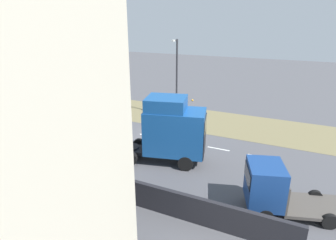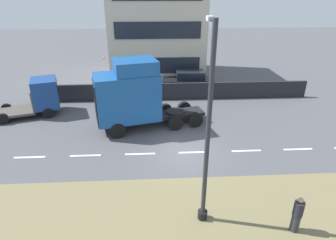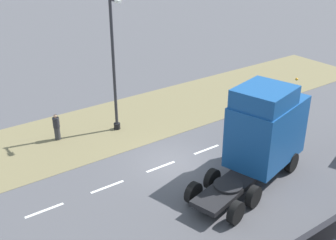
% 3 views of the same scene
% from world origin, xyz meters
% --- Properties ---
extents(ground_plane, '(120.00, 120.00, 0.00)m').
position_xyz_m(ground_plane, '(0.00, 0.00, 0.00)').
color(ground_plane, '#515156').
rests_on(ground_plane, ground).
extents(grass_verge, '(7.00, 44.00, 0.01)m').
position_xyz_m(grass_verge, '(-6.00, 0.00, 0.01)').
color(grass_verge, olive).
rests_on(grass_verge, ground).
extents(lane_markings, '(0.16, 21.00, 0.00)m').
position_xyz_m(lane_markings, '(0.00, -0.70, 0.00)').
color(lane_markings, white).
rests_on(lane_markings, ground).
extents(lorry_cab, '(4.18, 7.79, 4.94)m').
position_xyz_m(lorry_cab, '(3.51, 3.09, 2.42)').
color(lorry_cab, black).
rests_on(lorry_cab, ground).
extents(lamp_post, '(1.32, 0.40, 8.05)m').
position_xyz_m(lamp_post, '(-5.27, -0.32, 3.66)').
color(lamp_post, black).
rests_on(lamp_post, ground).
extents(pedestrian, '(0.39, 0.39, 1.64)m').
position_xyz_m(pedestrian, '(-6.18, -3.88, 0.80)').
color(pedestrian, '#333338').
rests_on(pedestrian, ground).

